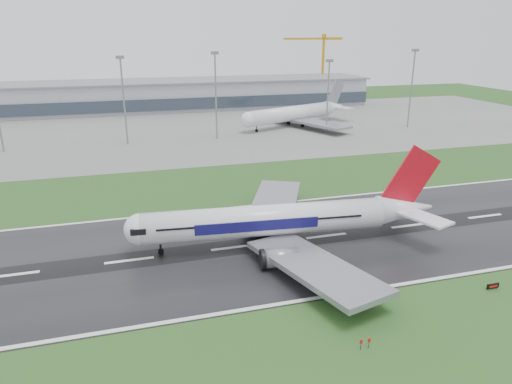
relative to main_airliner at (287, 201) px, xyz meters
name	(u,v)px	position (x,y,z in m)	size (l,w,h in m)	color
ground	(233,248)	(-10.56, 1.38, -9.30)	(520.00, 520.00, 0.00)	#21481A
runway	(233,248)	(-10.56, 1.38, -9.25)	(400.00, 45.00, 0.10)	black
apron	(168,129)	(-10.56, 126.38, -9.26)	(400.00, 130.00, 0.08)	slate
terminal	(156,96)	(-10.56, 186.38, -1.80)	(240.00, 36.00, 15.00)	#91959C
main_airliner	(287,201)	(0.00, 0.00, 0.00)	(62.35, 59.38, 18.41)	silver
parked_airliner	(295,105)	(46.32, 118.53, 0.09)	(63.55, 59.17, 18.63)	white
tower_crane	(323,67)	(96.03, 201.38, 10.83)	(40.45, 2.21, 40.27)	#C4850C
runway_sign	(493,286)	(27.18, -25.85, -8.78)	(2.30, 0.26, 1.04)	black
floodmast_2	(124,103)	(-28.33, 101.38, 6.46)	(0.64, 0.64, 31.54)	gray
floodmast_3	(216,98)	(6.57, 101.38, 7.03)	(0.64, 0.64, 32.67)	gray
floodmast_4	(328,98)	(54.38, 101.38, 5.25)	(0.64, 0.64, 29.11)	gray
floodmast_5	(411,90)	(94.38, 101.38, 7.12)	(0.64, 0.64, 32.84)	gray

